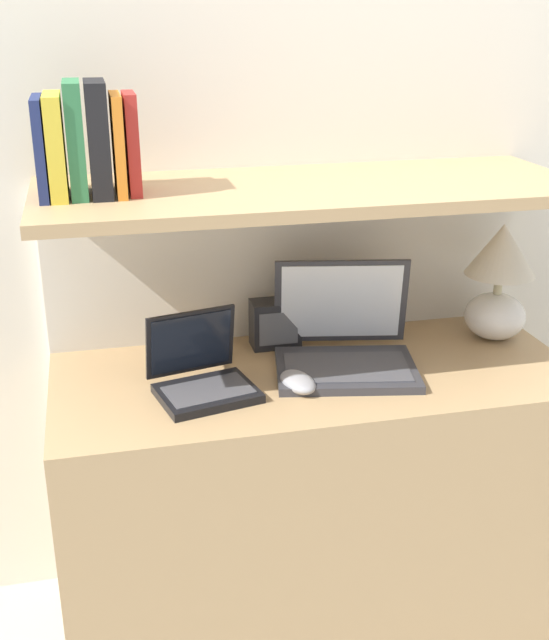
{
  "coord_description": "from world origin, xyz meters",
  "views": [
    {
      "loc": [
        -0.5,
        -1.42,
        1.55
      ],
      "look_at": [
        -0.1,
        0.27,
        0.87
      ],
      "focal_mm": 45.0,
      "sensor_mm": 36.0,
      "label": 1
    }
  ],
  "objects_px": {
    "laptop_small": "(202,376)",
    "router_box": "(275,324)",
    "table_lamp": "(499,278)",
    "book_green": "(75,140)",
    "book_red": "(132,144)",
    "book_yellow": "(56,146)",
    "book_orange": "(118,145)",
    "book_navy": "(41,148)",
    "computer_mouse": "(298,382)",
    "laptop_large": "(344,347)",
    "book_black": "(98,139)"
  },
  "relations": [
    {
      "from": "laptop_small",
      "to": "book_green",
      "type": "bearing_deg",
      "value": 155.77
    },
    {
      "from": "book_green",
      "to": "book_red",
      "type": "distance_m",
      "value": 0.12
    },
    {
      "from": "book_green",
      "to": "book_black",
      "type": "xyz_separation_m",
      "value": [
        0.05,
        0.0,
        -0.0
      ]
    },
    {
      "from": "router_box",
      "to": "table_lamp",
      "type": "bearing_deg",
      "value": -7.98
    },
    {
      "from": "laptop_large",
      "to": "book_green",
      "type": "height_order",
      "value": "book_green"
    },
    {
      "from": "book_orange",
      "to": "computer_mouse",
      "type": "bearing_deg",
      "value": -21.72
    },
    {
      "from": "table_lamp",
      "to": "book_red",
      "type": "distance_m",
      "value": 1.0
    },
    {
      "from": "laptop_large",
      "to": "book_green",
      "type": "distance_m",
      "value": 0.79
    },
    {
      "from": "book_yellow",
      "to": "table_lamp",
      "type": "bearing_deg",
      "value": 2.0
    },
    {
      "from": "table_lamp",
      "to": "book_yellow",
      "type": "relative_size",
      "value": 1.46
    },
    {
      "from": "laptop_large",
      "to": "laptop_small",
      "type": "distance_m",
      "value": 0.37
    },
    {
      "from": "laptop_large",
      "to": "router_box",
      "type": "height_order",
      "value": "laptop_large"
    },
    {
      "from": "book_red",
      "to": "book_green",
      "type": "bearing_deg",
      "value": 180.0
    },
    {
      "from": "book_black",
      "to": "table_lamp",
      "type": "bearing_deg",
      "value": 2.18
    },
    {
      "from": "book_navy",
      "to": "laptop_small",
      "type": "bearing_deg",
      "value": -18.97
    },
    {
      "from": "laptop_large",
      "to": "computer_mouse",
      "type": "height_order",
      "value": "laptop_large"
    },
    {
      "from": "book_black",
      "to": "book_red",
      "type": "height_order",
      "value": "book_black"
    },
    {
      "from": "table_lamp",
      "to": "book_green",
      "type": "xyz_separation_m",
      "value": [
        -1.04,
        -0.04,
        0.4
      ]
    },
    {
      "from": "computer_mouse",
      "to": "book_orange",
      "type": "relative_size",
      "value": 0.62
    },
    {
      "from": "book_yellow",
      "to": "computer_mouse",
      "type": "bearing_deg",
      "value": -16.41
    },
    {
      "from": "router_box",
      "to": "book_green",
      "type": "relative_size",
      "value": 0.53
    },
    {
      "from": "book_navy",
      "to": "book_orange",
      "type": "height_order",
      "value": "book_orange"
    },
    {
      "from": "book_navy",
      "to": "book_red",
      "type": "bearing_deg",
      "value": 0.0
    },
    {
      "from": "laptop_small",
      "to": "book_yellow",
      "type": "relative_size",
      "value": 1.18
    },
    {
      "from": "laptop_small",
      "to": "router_box",
      "type": "relative_size",
      "value": 2.01
    },
    {
      "from": "table_lamp",
      "to": "book_navy",
      "type": "distance_m",
      "value": 1.18
    },
    {
      "from": "book_black",
      "to": "book_orange",
      "type": "xyz_separation_m",
      "value": [
        0.04,
        0.0,
        -0.01
      ]
    },
    {
      "from": "laptop_small",
      "to": "router_box",
      "type": "height_order",
      "value": "laptop_small"
    },
    {
      "from": "book_navy",
      "to": "table_lamp",
      "type": "bearing_deg",
      "value": 1.95
    },
    {
      "from": "router_box",
      "to": "book_orange",
      "type": "bearing_deg",
      "value": -162.31
    },
    {
      "from": "book_yellow",
      "to": "book_red",
      "type": "height_order",
      "value": "book_yellow"
    },
    {
      "from": "book_yellow",
      "to": "book_green",
      "type": "height_order",
      "value": "book_green"
    },
    {
      "from": "book_red",
      "to": "book_yellow",
      "type": "bearing_deg",
      "value": 180.0
    },
    {
      "from": "laptop_large",
      "to": "book_orange",
      "type": "distance_m",
      "value": 0.72
    },
    {
      "from": "table_lamp",
      "to": "book_orange",
      "type": "relative_size",
      "value": 1.48
    },
    {
      "from": "laptop_large",
      "to": "book_red",
      "type": "relative_size",
      "value": 1.81
    },
    {
      "from": "book_navy",
      "to": "book_black",
      "type": "relative_size",
      "value": 0.88
    },
    {
      "from": "book_orange",
      "to": "book_red",
      "type": "distance_m",
      "value": 0.03
    },
    {
      "from": "book_black",
      "to": "book_red",
      "type": "bearing_deg",
      "value": 0.0
    },
    {
      "from": "laptop_large",
      "to": "book_black",
      "type": "relative_size",
      "value": 1.62
    },
    {
      "from": "laptop_large",
      "to": "table_lamp",
      "type": "bearing_deg",
      "value": 10.25
    },
    {
      "from": "book_red",
      "to": "table_lamp",
      "type": "bearing_deg",
      "value": 2.35
    },
    {
      "from": "table_lamp",
      "to": "book_black",
      "type": "relative_size",
      "value": 1.31
    },
    {
      "from": "computer_mouse",
      "to": "router_box",
      "type": "distance_m",
      "value": 0.27
    },
    {
      "from": "router_box",
      "to": "book_black",
      "type": "relative_size",
      "value": 0.53
    },
    {
      "from": "book_navy",
      "to": "book_green",
      "type": "relative_size",
      "value": 0.87
    },
    {
      "from": "computer_mouse",
      "to": "book_yellow",
      "type": "distance_m",
      "value": 0.74
    },
    {
      "from": "book_orange",
      "to": "book_red",
      "type": "bearing_deg",
      "value": 0.0
    },
    {
      "from": "book_navy",
      "to": "book_green",
      "type": "distance_m",
      "value": 0.07
    },
    {
      "from": "computer_mouse",
      "to": "book_green",
      "type": "height_order",
      "value": "book_green"
    }
  ]
}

